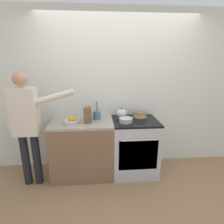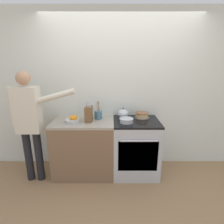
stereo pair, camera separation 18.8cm
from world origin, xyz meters
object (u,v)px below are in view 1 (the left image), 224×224
Objects in this scene: layer_cake at (140,115)px; tea_kettle at (122,114)px; knife_block at (88,114)px; fruit_bowl at (72,121)px; mixing_bowl at (126,120)px; stove_range at (134,146)px; utensil_crock at (97,115)px; person_baker at (27,121)px.

tea_kettle reaches higher than layer_cake.
fruit_bowl is at bearing -166.60° from knife_block.
layer_cake is 0.35m from mixing_bowl.
layer_cake is 0.78× the size of knife_block.
stove_range is 4.10× the size of fruit_bowl.
tea_kettle is at bearing 15.06° from fruit_bowl.
knife_block reaches higher than utensil_crock.
utensil_crock is at bearing 157.19° from mixing_bowl.
layer_cake reaches higher than stove_range.
knife_block is at bearing -137.84° from utensil_crock.
stove_range is at bearing -125.87° from layer_cake.
person_baker reaches higher than fruit_bowl.
tea_kettle is 0.98× the size of fruit_bowl.
tea_kettle is 0.71× the size of utensil_crock.
knife_block is 0.19m from utensil_crock.
mixing_bowl is 0.58m from knife_block.
person_baker is at bearing -168.50° from layer_cake.
person_baker is (-0.59, -0.12, 0.05)m from fruit_bowl.
utensil_crock is (-0.60, 0.10, 0.52)m from stove_range.
layer_cake is 0.15× the size of person_baker.
tea_kettle is at bearing 145.82° from stove_range.
utensil_crock reaches higher than layer_cake.
mixing_bowl is (0.03, -0.21, -0.04)m from tea_kettle.
layer_cake is at bearing 54.13° from stove_range.
utensil_crock is at bearing 170.09° from stove_range.
fruit_bowl is at bearing 179.71° from mixing_bowl.
layer_cake is 0.83× the size of utensil_crock.
person_baker reaches higher than layer_cake.
mixing_bowl is 0.81m from fruit_bowl.
knife_block is at bearing 173.99° from mixing_bowl.
fruit_bowl is at bearing 0.94° from person_baker.
tea_kettle is at bearing 99.02° from mixing_bowl.
person_baker is (-1.40, -0.11, 0.06)m from mixing_bowl.
mixing_bowl is 0.97× the size of fruit_bowl.
knife_block reaches higher than tea_kettle.
tea_kettle is at bearing -177.30° from layer_cake.
utensil_crock is 1.01m from person_baker.
knife_block is at bearing 13.40° from fruit_bowl.
fruit_bowl is 0.61m from person_baker.
knife_block is 0.85m from person_baker.
stove_range is at bearing -3.26° from person_baker.
fruit_bowl is (-0.97, -0.07, 0.49)m from stove_range.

